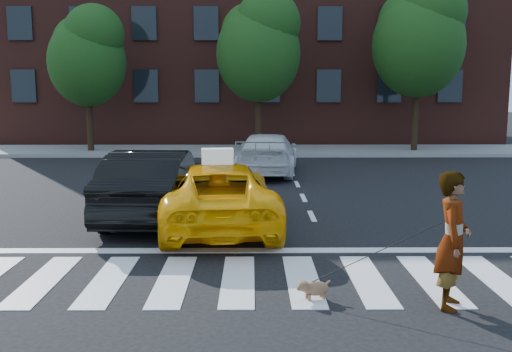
% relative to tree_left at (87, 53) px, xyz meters
% --- Properties ---
extents(ground, '(120.00, 120.00, 0.00)m').
position_rel_tree_left_xyz_m(ground, '(6.97, -17.00, -4.44)').
color(ground, black).
rests_on(ground, ground).
extents(crosswalk, '(13.00, 2.40, 0.01)m').
position_rel_tree_left_xyz_m(crosswalk, '(6.97, -17.00, -4.43)').
color(crosswalk, silver).
rests_on(crosswalk, ground).
extents(stop_line, '(12.00, 0.30, 0.01)m').
position_rel_tree_left_xyz_m(stop_line, '(6.97, -15.40, -4.43)').
color(stop_line, silver).
rests_on(stop_line, ground).
extents(sidewalk_far, '(30.00, 4.00, 0.15)m').
position_rel_tree_left_xyz_m(sidewalk_far, '(6.97, 0.50, -4.37)').
color(sidewalk_far, slate).
rests_on(sidewalk_far, ground).
extents(building, '(26.00, 10.00, 12.00)m').
position_rel_tree_left_xyz_m(building, '(6.97, 8.00, 1.56)').
color(building, '#4F231C').
rests_on(building, ground).
extents(tree_left, '(3.39, 3.38, 6.50)m').
position_rel_tree_left_xyz_m(tree_left, '(0.00, 0.00, 0.00)').
color(tree_left, black).
rests_on(tree_left, ground).
extents(tree_mid, '(3.69, 3.69, 7.10)m').
position_rel_tree_left_xyz_m(tree_mid, '(7.50, -0.00, 0.41)').
color(tree_mid, black).
rests_on(tree_mid, ground).
extents(tree_right, '(4.00, 4.00, 7.70)m').
position_rel_tree_left_xyz_m(tree_right, '(14.50, -0.00, 0.82)').
color(tree_right, black).
rests_on(tree_right, ground).
extents(taxi, '(2.74, 5.15, 1.38)m').
position_rel_tree_left_xyz_m(taxi, '(6.47, -13.54, -3.75)').
color(taxi, '#F9AA05').
rests_on(taxi, ground).
extents(black_sedan, '(1.83, 4.81, 1.57)m').
position_rel_tree_left_xyz_m(black_sedan, '(4.97, -12.73, -3.66)').
color(black_sedan, black).
rests_on(black_sedan, ground).
extents(white_suv, '(2.40, 4.94, 1.38)m').
position_rel_tree_left_xyz_m(white_suv, '(7.72, -6.02, -3.75)').
color(white_suv, silver).
rests_on(white_suv, ground).
extents(woman, '(0.66, 0.79, 1.86)m').
position_rel_tree_left_xyz_m(woman, '(9.86, -18.10, -3.51)').
color(woman, '#999999').
rests_on(woman, ground).
extents(dog, '(0.51, 0.30, 0.30)m').
position_rel_tree_left_xyz_m(dog, '(8.03, -17.82, -4.27)').
color(dog, '#996E4E').
rests_on(dog, ground).
extents(taxi_sign, '(0.67, 0.34, 0.32)m').
position_rel_tree_left_xyz_m(taxi_sign, '(6.47, -13.74, -2.90)').
color(taxi_sign, white).
rests_on(taxi_sign, taxi).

